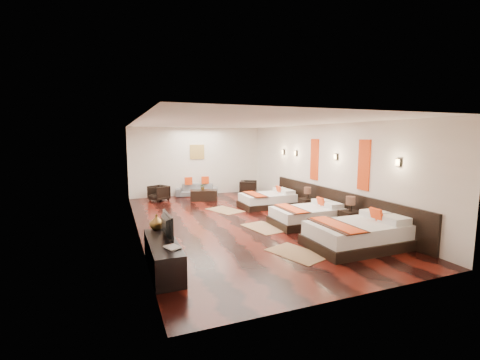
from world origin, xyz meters
name	(u,v)px	position (x,y,z in m)	size (l,w,h in m)	color
floor	(238,222)	(0.00, 0.00, 0.00)	(5.50, 9.50, 0.01)	black
ceiling	(238,123)	(0.00, 0.00, 2.80)	(5.50, 9.50, 0.01)	white
back_wall	(197,161)	(0.00, 4.75, 1.40)	(5.50, 0.01, 2.80)	silver
left_wall	(136,178)	(-2.75, 0.00, 1.40)	(0.01, 9.50, 2.80)	silver
right_wall	(320,170)	(2.75, 0.00, 1.40)	(0.01, 9.50, 2.80)	silver
headboard_panel	(334,205)	(2.71, -0.80, 0.45)	(0.08, 6.60, 0.90)	black
bed_near	(358,234)	(1.70, -2.96, 0.29)	(2.19, 1.38, 0.84)	black
bed_mid	(308,215)	(1.69, -0.96, 0.25)	(1.93, 1.21, 0.74)	black
bed_far	(268,200)	(1.69, 1.50, 0.24)	(1.87, 1.17, 0.71)	black
nightstand_a	(350,218)	(2.44, -1.80, 0.31)	(0.45, 0.45, 0.88)	black
nightstand_b	(307,204)	(2.44, 0.21, 0.29)	(0.42, 0.42, 0.83)	black
jute_mat_near	(297,253)	(0.21, -2.84, 0.01)	(0.75, 1.20, 0.01)	#98744D
jute_mat_mid	(264,228)	(0.41, -0.85, 0.01)	(0.75, 1.20, 0.01)	#98744D
jute_mat_far	(225,210)	(0.12, 1.51, 0.01)	(0.75, 1.20, 0.01)	#98744D
tv_console	(163,256)	(-2.50, -2.69, 0.28)	(0.50, 1.80, 0.55)	black
tv	(164,226)	(-2.45, -2.50, 0.78)	(0.80, 0.11, 0.46)	black
book	(167,249)	(-2.50, -3.17, 0.56)	(0.22, 0.29, 0.03)	black
figurine	(157,222)	(-2.50, -1.88, 0.71)	(0.30, 0.30, 0.31)	brown
sofa	(197,190)	(-0.10, 4.45, 0.25)	(1.68, 0.66, 0.49)	slate
armchair_left	(159,193)	(-1.70, 4.00, 0.29)	(0.63, 0.64, 0.59)	black
armchair_right	(248,188)	(1.92, 3.80, 0.31)	(0.66, 0.68, 0.62)	black
coffee_table	(204,195)	(-0.10, 3.43, 0.20)	(1.00, 0.50, 0.40)	black
table_plant	(203,187)	(-0.11, 3.47, 0.53)	(0.23, 0.20, 0.26)	#275F1F
orange_panel_a	(364,165)	(2.73, -1.90, 1.70)	(0.04, 0.40, 1.30)	#D86014
orange_panel_b	(314,159)	(2.73, 0.30, 1.70)	(0.04, 0.40, 1.30)	#D86014
sconce_near	(399,162)	(2.70, -3.00, 1.85)	(0.07, 0.12, 0.18)	black
sconce_mid	(336,157)	(2.70, -0.80, 1.85)	(0.07, 0.12, 0.18)	black
sconce_far	(296,153)	(2.70, 1.40, 1.85)	(0.07, 0.12, 0.18)	black
sconce_lounge	(283,152)	(2.70, 2.30, 1.85)	(0.07, 0.12, 0.18)	black
gold_artwork	(197,152)	(0.00, 4.73, 1.80)	(0.60, 0.04, 0.60)	#AD873F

